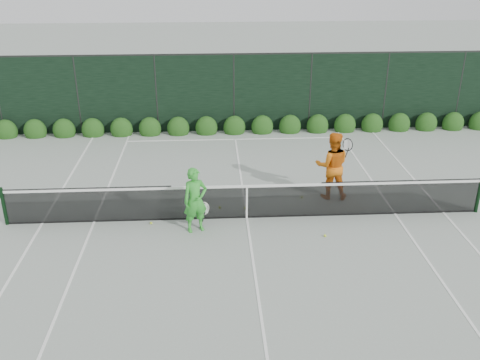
{
  "coord_description": "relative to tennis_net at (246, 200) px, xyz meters",
  "views": [
    {
      "loc": [
        -0.91,
        -12.87,
        6.84
      ],
      "look_at": [
        -0.17,
        0.3,
        1.0
      ],
      "focal_mm": 40.0,
      "sensor_mm": 36.0,
      "label": 1
    }
  ],
  "objects": [
    {
      "name": "player_woman",
      "position": [
        -1.33,
        -0.6,
        0.33
      ],
      "size": [
        0.73,
        0.6,
        1.73
      ],
      "rotation": [
        0.0,
        0.0,
        0.35
      ],
      "color": "green",
      "rests_on": "ground"
    },
    {
      "name": "hedge_row",
      "position": [
        0.02,
        7.15,
        -0.3
      ],
      "size": [
        31.66,
        0.65,
        0.94
      ],
      "color": "#103C10",
      "rests_on": "ground"
    },
    {
      "name": "ground",
      "position": [
        0.02,
        0.0,
        -0.53
      ],
      "size": [
        80.0,
        80.0,
        0.0
      ],
      "primitive_type": "plane",
      "color": "gray",
      "rests_on": "ground"
    },
    {
      "name": "court_lines",
      "position": [
        0.02,
        0.0,
        -0.53
      ],
      "size": [
        11.03,
        23.83,
        0.01
      ],
      "color": "white",
      "rests_on": "ground"
    },
    {
      "name": "player_man",
      "position": [
        2.56,
        1.18,
        0.47
      ],
      "size": [
        1.05,
        0.85,
        2.0
      ],
      "rotation": [
        0.0,
        0.0,
        3.04
      ],
      "color": "orange",
      "rests_on": "ground"
    },
    {
      "name": "windscreen_fence",
      "position": [
        0.02,
        -2.71,
        0.98
      ],
      "size": [
        32.0,
        21.07,
        3.06
      ],
      "color": "black",
      "rests_on": "ground"
    },
    {
      "name": "tennis_net",
      "position": [
        0.0,
        0.0,
        0.0
      ],
      "size": [
        12.9,
        0.1,
        1.07
      ],
      "color": "black",
      "rests_on": "ground"
    },
    {
      "name": "tennis_balls",
      "position": [
        0.09,
        0.18,
        -0.5
      ],
      "size": [
        4.56,
        2.34,
        0.07
      ],
      "color": "#C9E432",
      "rests_on": "ground"
    }
  ]
}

